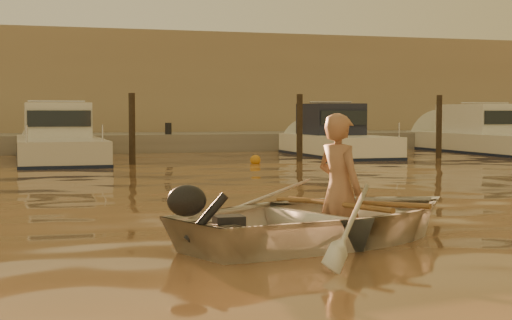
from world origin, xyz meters
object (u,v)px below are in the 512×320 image
object	(u,v)px
person	(339,190)
moored_boat_5	(498,136)
moored_boat_2	(58,140)
waterfront_building	(94,91)
moored_boat_4	(337,137)
dinghy	(333,216)

from	to	relation	value
person	moored_boat_5	xyz separation A→B (m)	(12.92, 15.89, 0.05)
moored_boat_2	waterfront_building	distance (m)	11.34
person	moored_boat_4	xyz separation A→B (m)	(6.72, 15.89, 0.05)
moored_boat_5	waterfront_building	world-z (taller)	waterfront_building
moored_boat_4	person	bearing A→B (deg)	-112.91
dinghy	person	world-z (taller)	person
person	waterfront_building	xyz separation A→B (m)	(-0.23, 26.89, 1.82)
moored_boat_5	waterfront_building	distance (m)	17.24
moored_boat_5	waterfront_building	bearing A→B (deg)	140.09
person	moored_boat_4	bearing A→B (deg)	-43.95
person	moored_boat_5	bearing A→B (deg)	-60.15
waterfront_building	moored_boat_5	bearing A→B (deg)	-39.91
dinghy	person	bearing A→B (deg)	-90.00
moored_boat_4	waterfront_building	world-z (taller)	waterfront_building
person	moored_boat_5	distance (m)	20.48
person	dinghy	bearing A→B (deg)	90.00
dinghy	waterfront_building	xyz separation A→B (m)	(-0.14, 26.93, 2.11)
waterfront_building	dinghy	bearing A→B (deg)	-89.71
person	moored_boat_2	distance (m)	16.06
dinghy	moored_boat_4	bearing A→B (deg)	-44.19
moored_boat_2	waterfront_building	bearing A→B (deg)	79.22
person	moored_boat_4	world-z (taller)	moored_boat_4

